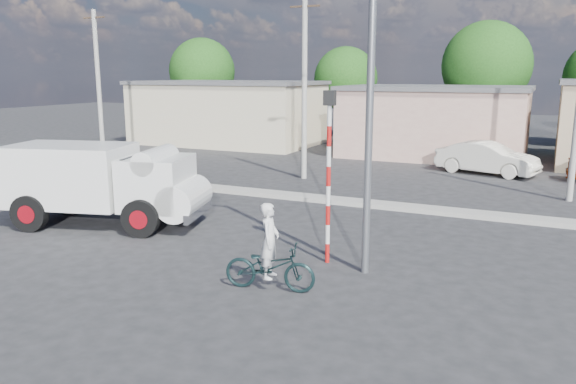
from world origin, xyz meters
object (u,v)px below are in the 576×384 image
at_px(traffic_pole, 329,163).
at_px(truck, 106,182).
at_px(cyclist, 270,254).
at_px(bicycle, 270,267).
at_px(car_cream, 487,158).
at_px(streetlight, 364,64).

bearing_deg(traffic_pole, truck, 176.82).
height_order(truck, cyclist, truck).
height_order(cyclist, traffic_pole, traffic_pole).
distance_m(bicycle, car_cream, 17.77).
relative_size(truck, bicycle, 3.17).
relative_size(bicycle, cyclist, 1.22).
relative_size(traffic_pole, streetlight, 0.48).
xyz_separation_m(bicycle, cyclist, (0.00, 0.00, 0.31)).
relative_size(truck, car_cream, 1.40).
bearing_deg(bicycle, streetlight, -46.37).
distance_m(cyclist, streetlight, 4.79).
distance_m(bicycle, streetlight, 5.05).
relative_size(truck, traffic_pole, 1.50).
xyz_separation_m(truck, car_cream, (9.94, 14.84, -0.64)).
distance_m(bicycle, cyclist, 0.31).
height_order(cyclist, streetlight, streetlight).
xyz_separation_m(bicycle, streetlight, (1.43, 1.99, 4.42)).
height_order(bicycle, cyclist, cyclist).
relative_size(car_cream, traffic_pole, 1.08).
bearing_deg(bicycle, car_cream, -19.67).
distance_m(cyclist, car_cream, 17.77).
bearing_deg(truck, traffic_pole, -18.41).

